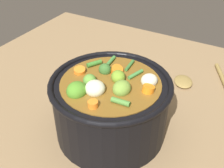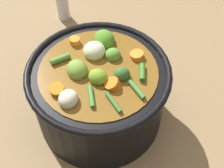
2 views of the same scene
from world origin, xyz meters
name	(u,v)px [view 1 (image 1 of 2)]	position (x,y,z in m)	size (l,w,h in m)	color
ground_plane	(111,130)	(0.00, 0.00, 0.00)	(1.10, 1.10, 0.00)	#8C704C
cooking_pot	(111,106)	(0.00, 0.00, 0.08)	(0.26, 0.26, 0.16)	black
wooden_spoon	(200,82)	(0.29, -0.13, 0.01)	(0.19, 0.19, 0.01)	olive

